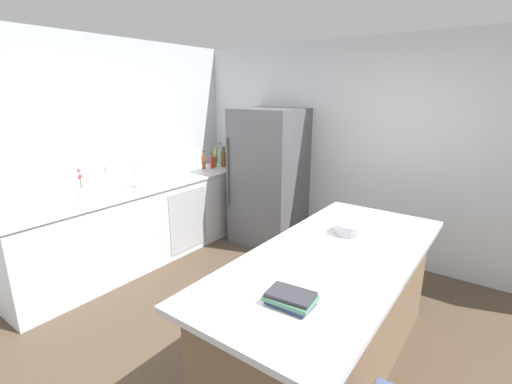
% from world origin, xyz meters
% --- Properties ---
extents(ground_plane, '(7.20, 7.20, 0.00)m').
position_xyz_m(ground_plane, '(0.00, 0.00, 0.00)').
color(ground_plane, '#4C3D2D').
extents(wall_rear, '(6.00, 0.10, 2.60)m').
position_xyz_m(wall_rear, '(0.00, 2.25, 1.30)').
color(wall_rear, silver).
rests_on(wall_rear, ground_plane).
extents(wall_left, '(0.10, 6.00, 2.60)m').
position_xyz_m(wall_left, '(-2.45, 0.00, 1.30)').
color(wall_left, silver).
rests_on(wall_left, ground_plane).
extents(counter_run_left, '(0.68, 3.20, 0.94)m').
position_xyz_m(counter_run_left, '(-2.07, 0.52, 0.47)').
color(counter_run_left, silver).
rests_on(counter_run_left, ground_plane).
extents(kitchen_island, '(1.00, 2.30, 0.91)m').
position_xyz_m(kitchen_island, '(0.52, 0.18, 0.46)').
color(kitchen_island, '#7A6047').
rests_on(kitchen_island, ground_plane).
extents(refrigerator, '(0.86, 0.75, 1.80)m').
position_xyz_m(refrigerator, '(-1.17, 1.84, 0.90)').
color(refrigerator, '#56565B').
rests_on(refrigerator, ground_plane).
extents(sink_faucet, '(0.15, 0.05, 0.30)m').
position_xyz_m(sink_faucet, '(-2.12, 0.11, 1.09)').
color(sink_faucet, silver).
rests_on(sink_faucet, counter_run_left).
extents(flower_vase, '(0.09, 0.09, 0.33)m').
position_xyz_m(flower_vase, '(-2.03, -0.23, 1.03)').
color(flower_vase, silver).
rests_on(flower_vase, counter_run_left).
extents(paper_towel_roll, '(0.14, 0.14, 0.31)m').
position_xyz_m(paper_towel_roll, '(-2.03, 0.45, 1.07)').
color(paper_towel_roll, gray).
rests_on(paper_towel_roll, counter_run_left).
extents(gin_bottle, '(0.07, 0.07, 0.33)m').
position_xyz_m(gin_bottle, '(-2.14, 1.99, 1.07)').
color(gin_bottle, '#8CB79E').
rests_on(gin_bottle, counter_run_left).
extents(whiskey_bottle, '(0.08, 0.08, 0.29)m').
position_xyz_m(whiskey_bottle, '(-2.00, 1.90, 1.05)').
color(whiskey_bottle, brown).
rests_on(whiskey_bottle, counter_run_left).
extents(olive_oil_bottle, '(0.05, 0.05, 0.32)m').
position_xyz_m(olive_oil_bottle, '(-2.10, 1.81, 1.06)').
color(olive_oil_bottle, olive).
rests_on(olive_oil_bottle, counter_run_left).
extents(hot_sauce_bottle, '(0.05, 0.05, 0.22)m').
position_xyz_m(hot_sauce_bottle, '(-2.07, 1.72, 1.02)').
color(hot_sauce_bottle, red).
rests_on(hot_sauce_bottle, counter_run_left).
extents(vinegar_bottle, '(0.05, 0.05, 0.26)m').
position_xyz_m(vinegar_bottle, '(-2.13, 1.61, 1.04)').
color(vinegar_bottle, '#994C23').
rests_on(vinegar_bottle, counter_run_left).
extents(cookbook_stack, '(0.27, 0.19, 0.07)m').
position_xyz_m(cookbook_stack, '(0.59, -0.53, 0.95)').
color(cookbook_stack, '#334770').
rests_on(cookbook_stack, kitchen_island).
extents(mixing_bowl, '(0.26, 0.26, 0.09)m').
position_xyz_m(mixing_bowl, '(0.46, 0.60, 0.96)').
color(mixing_bowl, '#B2B5BA').
rests_on(mixing_bowl, kitchen_island).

